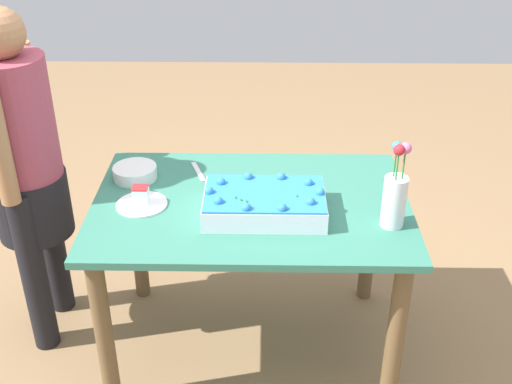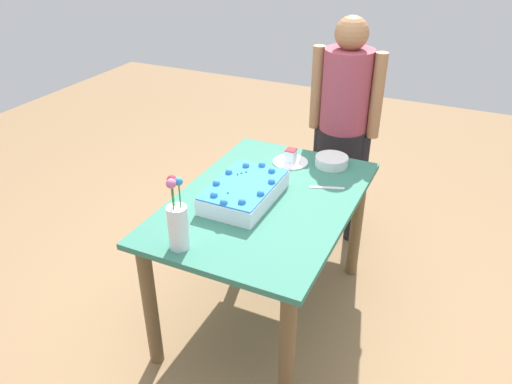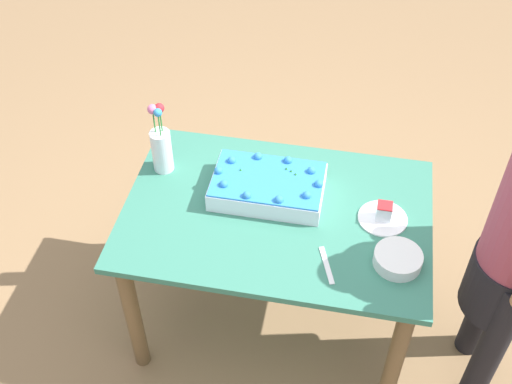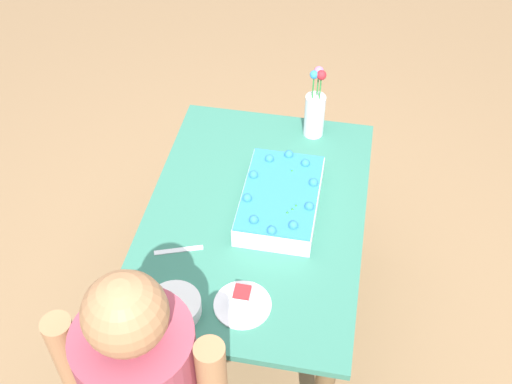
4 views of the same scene
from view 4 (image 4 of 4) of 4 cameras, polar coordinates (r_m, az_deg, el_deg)
The scene contains 7 objects.
ground_plane at distance 3.11m, azimuth -0.10°, elevation -11.40°, with size 8.00×8.00×0.00m, color #8D6C49.
dining_table at distance 2.61m, azimuth -0.12°, elevation -3.89°, with size 1.26×0.86×0.75m.
sheet_cake at distance 2.51m, azimuth 2.18°, elevation -0.63°, with size 0.46×0.29×0.11m.
serving_plate_with_slice at distance 2.23m, azimuth -1.22°, elevation -9.72°, with size 0.20×0.20×0.08m.
cake_knife at distance 2.41m, azimuth -6.89°, elevation -5.15°, with size 0.18×0.02×0.00m, color silver.
flower_vase at distance 2.80m, azimuth 5.26°, elevation 7.18°, with size 0.09×0.09×0.34m.
fruit_bowl at distance 2.23m, azimuth -7.26°, elevation -10.06°, with size 0.18×0.18×0.05m, color silver.
Camera 4 is at (-1.68, -0.32, 2.60)m, focal length 45.00 mm.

